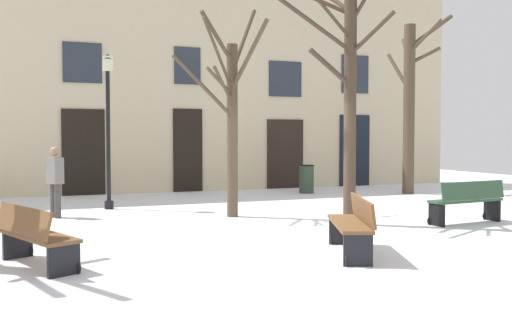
{
  "coord_description": "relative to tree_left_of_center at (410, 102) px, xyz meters",
  "views": [
    {
      "loc": [
        -4.06,
        -9.46,
        1.74
      ],
      "look_at": [
        0.0,
        1.56,
        1.27
      ],
      "focal_mm": 37.57,
      "sensor_mm": 36.0,
      "label": 1
    }
  ],
  "objects": [
    {
      "name": "bench_by_litter_bin",
      "position": [
        -6.26,
        -7.16,
        -2.43
      ],
      "size": [
        1.02,
        1.71,
        0.86
      ],
      "rotation": [
        0.0,
        0.0,
        4.35
      ],
      "color": "brown",
      "rests_on": "ground"
    },
    {
      "name": "litter_bin",
      "position": [
        -2.99,
        1.25,
        -2.43
      ],
      "size": [
        0.49,
        0.49,
        0.9
      ],
      "color": "#2D3D2D",
      "rests_on": "ground"
    },
    {
      "name": "building_facade",
      "position": [
        -6.32,
        3.27,
        1.25
      ],
      "size": [
        20.08,
        0.6,
        8.2
      ],
      "color": "beige",
      "rests_on": "ground"
    },
    {
      "name": "bench_near_lamp",
      "position": [
        -10.71,
        -6.38,
        -2.46
      ],
      "size": [
        1.13,
        1.65,
        0.84
      ],
      "rotation": [
        0.0,
        0.0,
        2.01
      ],
      "color": "brown",
      "rests_on": "ground"
    },
    {
      "name": "bench_back_to_back_left",
      "position": [
        -2.56,
        -5.44,
        -2.41
      ],
      "size": [
        1.76,
        0.64,
        0.88
      ],
      "rotation": [
        0.0,
        0.0,
        3.25
      ],
      "color": "#2D4C33",
      "rests_on": "ground"
    },
    {
      "name": "tree_near_facade",
      "position": [
        -6.81,
        -2.87,
        -0.59
      ],
      "size": [
        2.26,
        1.86,
        4.8
      ],
      "color": "#4C3D2D",
      "rests_on": "ground"
    },
    {
      "name": "ground_plane",
      "position": [
        -6.33,
        -4.7,
        -2.88
      ],
      "size": [
        32.13,
        32.13,
        0.0
      ],
      "primitive_type": "plane",
      "color": "white"
    },
    {
      "name": "tree_left_of_center",
      "position": [
        0.0,
        0.0,
        0.0
      ],
      "size": [
        1.28,
        2.32,
        5.57
      ],
      "color": "#4C3D2D",
      "rests_on": "ground"
    },
    {
      "name": "person_by_shop_door",
      "position": [
        -10.47,
        -1.64,
        -2.03
      ],
      "size": [
        0.38,
        0.44,
        1.56
      ],
      "rotation": [
        0.0,
        0.0,
        2.07
      ],
      "color": "#403D3A",
      "rests_on": "ground"
    },
    {
      "name": "tree_center",
      "position": [
        -4.93,
        -4.68,
        -0.09
      ],
      "size": [
        2.24,
        1.95,
        5.09
      ],
      "color": "#423326",
      "rests_on": "ground"
    },
    {
      "name": "streetlamp",
      "position": [
        -9.24,
        -0.55,
        -0.55
      ],
      "size": [
        0.3,
        0.3,
        3.82
      ],
      "color": "black",
      "rests_on": "ground"
    }
  ]
}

